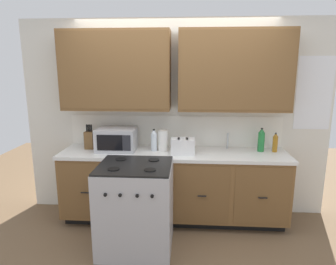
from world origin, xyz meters
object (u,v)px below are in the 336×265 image
Objects in this scene: toaster at (183,146)px; knife_block at (90,139)px; stove_range at (136,207)px; bottle_amber at (275,143)px; paper_towel_roll at (163,141)px; microwave at (117,139)px; bottle_green at (261,140)px; bottle_clear at (154,140)px.

toaster is 0.90× the size of knife_block.
stove_range is 1.84m from bottle_amber.
paper_towel_roll reaches higher than stove_range.
microwave reaches higher than paper_towel_roll.
toaster is 0.98m from bottle_green.
bottle_clear is (0.83, -0.06, 0.02)m from knife_block.
toaster is 1.14m from bottle_amber.
stove_range is at bearing -152.87° from bottle_green.
paper_towel_roll is at bearing -177.07° from bottle_green.
paper_towel_roll is at bearing 0.21° from bottle_clear.
stove_range is 1.15m from knife_block.
knife_block is at bearing 133.99° from stove_range.
toaster is 0.28m from paper_towel_roll.
paper_towel_roll is at bearing 152.73° from toaster.
bottle_amber is 1.48m from bottle_clear.
bottle_green reaches higher than bottle_clear.
bottle_amber is at bearing -5.04° from bottle_green.
stove_range is at bearing -155.75° from bottle_amber.
knife_block reaches higher than bottle_clear.
stove_range is 0.90m from toaster.
toaster is (0.83, -0.12, -0.04)m from microwave.
knife_block reaches higher than toaster.
bottle_green is 1.22× the size of bottle_amber.
bottle_clear is at bearing 160.60° from toaster.
stove_range is 1.72m from bottle_green.
microwave is at bearing -179.05° from paper_towel_roll.
microwave is 1.71× the size of toaster.
microwave is at bearing 171.91° from toaster.
bottle_clear reaches higher than paper_towel_roll.
stove_range is 3.25× the size of bottle_green.
microwave is 1.85× the size of paper_towel_roll.
bottle_clear is (-1.32, -0.06, -0.01)m from bottle_green.
microwave reaches higher than bottle_amber.
microwave is 1.95m from bottle_amber.
paper_towel_roll reaches higher than toaster.
toaster is 1.02× the size of bottle_clear.
bottle_green reaches higher than bottle_amber.
bottle_green is at bearing 2.70° from bottle_clear.
bottle_clear reaches higher than stove_range.
knife_block is (-1.19, 0.18, 0.02)m from toaster.
bottle_green is 0.17m from bottle_amber.
knife_block is at bearing 176.16° from bottle_clear.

